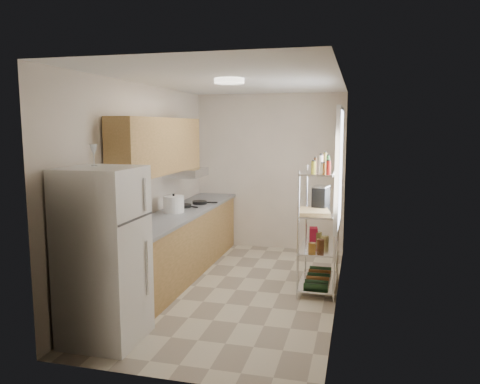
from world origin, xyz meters
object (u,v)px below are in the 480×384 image
at_px(frying_pan_large, 183,206).
at_px(cutting_board, 313,211).
at_px(refrigerator, 104,255).
at_px(rice_cooker, 174,204).
at_px(espresso_machine, 321,197).

distance_m(frying_pan_large, cutting_board, 2.00).
xyz_separation_m(refrigerator, rice_cooker, (-0.09, 1.97, 0.17)).
height_order(cutting_board, espresso_machine, espresso_machine).
relative_size(rice_cooker, espresso_machine, 0.93).
xyz_separation_m(rice_cooker, espresso_machine, (1.96, 0.13, 0.15)).
bearing_deg(espresso_machine, cutting_board, -93.56).
bearing_deg(cutting_board, rice_cooker, 176.03).
bearing_deg(espresso_machine, rice_cooker, -165.74).
height_order(refrigerator, frying_pan_large, refrigerator).
bearing_deg(rice_cooker, frying_pan_large, 93.40).
height_order(frying_pan_large, espresso_machine, espresso_machine).
bearing_deg(rice_cooker, refrigerator, -87.37).
distance_m(cutting_board, espresso_machine, 0.30).
distance_m(refrigerator, espresso_machine, 2.83).
relative_size(refrigerator, rice_cooker, 6.00).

